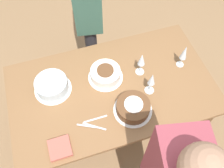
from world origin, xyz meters
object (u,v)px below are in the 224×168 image
(cake_front_chocolate, at_px, (133,107))
(wine_glass_extra, at_px, (142,60))
(person_watching, at_px, (87,1))
(cake_back_decorated, at_px, (52,86))
(wine_glass_near, at_px, (152,80))
(cake_center_white, at_px, (105,74))
(wine_glass_far, at_px, (184,53))

(cake_front_chocolate, distance_m, wine_glass_extra, 0.36)
(wine_glass_extra, distance_m, person_watching, 0.70)
(cake_back_decorated, xyz_separation_m, wine_glass_near, (0.68, -0.23, 0.09))
(cake_center_white, height_order, wine_glass_extra, wine_glass_extra)
(cake_back_decorated, relative_size, person_watching, 0.17)
(cake_front_chocolate, bearing_deg, wine_glass_extra, 60.39)
(wine_glass_near, bearing_deg, person_watching, 106.58)
(cake_center_white, relative_size, wine_glass_near, 1.27)
(wine_glass_near, height_order, wine_glass_far, wine_glass_far)
(wine_glass_near, distance_m, wine_glass_extra, 0.18)
(wine_glass_near, bearing_deg, cake_front_chocolate, -146.35)
(cake_front_chocolate, distance_m, wine_glass_far, 0.57)
(wine_glass_near, bearing_deg, cake_back_decorated, 161.42)
(cake_back_decorated, bearing_deg, cake_front_chocolate, -34.22)
(cake_center_white, xyz_separation_m, cake_back_decorated, (-0.41, 0.02, 0.01))
(cake_front_chocolate, distance_m, wine_glass_near, 0.23)
(wine_glass_extra, bearing_deg, cake_front_chocolate, -119.61)
(wine_glass_extra, relative_size, person_watching, 0.13)
(wine_glass_extra, bearing_deg, person_watching, 110.31)
(wine_glass_near, relative_size, person_watching, 0.13)
(cake_front_chocolate, xyz_separation_m, wine_glass_near, (0.17, 0.12, 0.10))
(cake_back_decorated, distance_m, wine_glass_extra, 0.69)
(cake_back_decorated, height_order, wine_glass_far, wine_glass_far)
(cake_back_decorated, height_order, wine_glass_extra, wine_glass_extra)
(wine_glass_far, bearing_deg, cake_front_chocolate, -152.11)
(wine_glass_near, relative_size, wine_glass_extra, 0.98)
(wine_glass_extra, bearing_deg, wine_glass_near, -87.96)
(wine_glass_far, distance_m, wine_glass_extra, 0.33)
(cake_back_decorated, relative_size, wine_glass_far, 1.27)
(cake_front_chocolate, relative_size, wine_glass_near, 1.32)
(wine_glass_near, height_order, wine_glass_extra, wine_glass_extra)
(cake_center_white, distance_m, cake_front_chocolate, 0.34)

